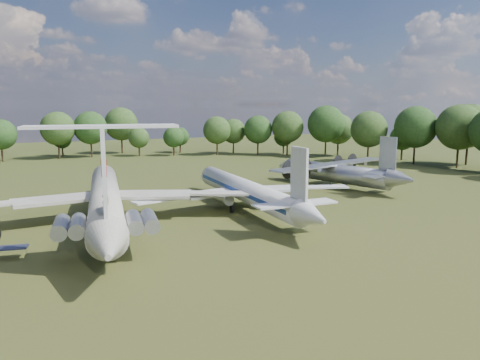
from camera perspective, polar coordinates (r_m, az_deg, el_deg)
name	(u,v)px	position (r m, az deg, el deg)	size (l,w,h in m)	color
ground	(153,223)	(62.44, -10.54, -5.19)	(300.00, 300.00, 0.00)	#213C14
il62_airliner	(105,204)	(62.76, -16.08, -2.83)	(41.68, 54.18, 5.31)	silver
tu104_jet	(246,195)	(68.54, 0.75, -1.83)	(33.50, 44.66, 4.47)	silver
an12_transport	(335,175)	(89.43, 11.46, 0.54)	(29.57, 33.05, 4.35)	#919498
person_on_il62	(105,199)	(47.47, -16.10, -2.27)	(0.65, 0.43, 1.78)	#95754B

